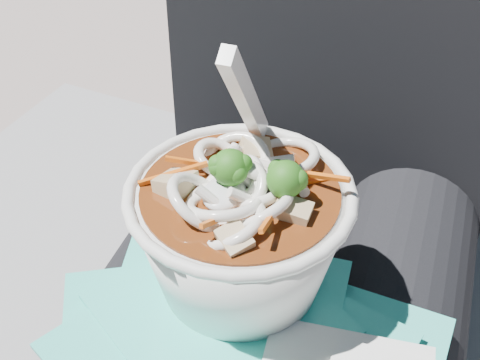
% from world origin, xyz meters
% --- Properties ---
extents(person_body, '(0.34, 0.94, 1.01)m').
position_xyz_m(person_body, '(0.00, 0.09, 0.56)').
color(person_body, black).
rests_on(person_body, ground).
extents(plastic_bag, '(0.33, 0.30, 0.02)m').
position_xyz_m(plastic_bag, '(-0.01, -0.05, 0.62)').
color(plastic_bag, '#2EC1AE').
rests_on(plastic_bag, lap).
extents(udon_bowl, '(0.20, 0.20, 0.20)m').
position_xyz_m(udon_bowl, '(-0.02, 0.02, 0.68)').
color(udon_bowl, white).
rests_on(udon_bowl, plastic_bag).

